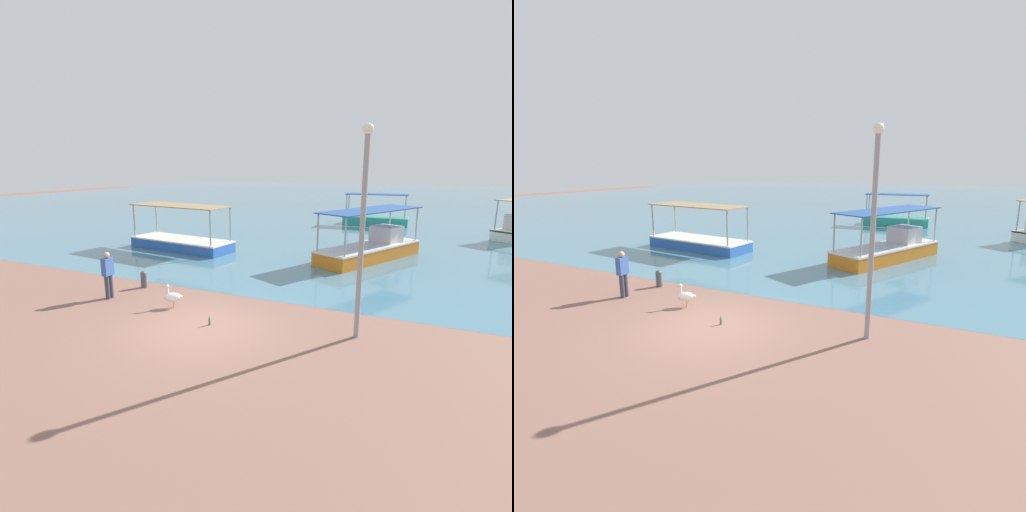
# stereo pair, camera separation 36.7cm
# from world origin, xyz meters

# --- Properties ---
(ground) EXTENTS (120.00, 120.00, 0.00)m
(ground) POSITION_xyz_m (0.00, 0.00, 0.00)
(ground) COLOR #855D4E
(harbor_water) EXTENTS (110.00, 90.00, 0.00)m
(harbor_water) POSITION_xyz_m (0.00, 48.00, 0.00)
(harbor_water) COLOR teal
(harbor_water) RESTS_ON ground
(fishing_boat_far_right) EXTENTS (6.25, 2.73, 2.48)m
(fishing_boat_far_right) POSITION_xyz_m (-7.07, 9.01, 0.49)
(fishing_boat_far_right) COLOR #2B5DB4
(fishing_boat_far_right) RESTS_ON harbor_water
(fishing_boat_center) EXTENTS (5.05, 1.96, 2.44)m
(fishing_boat_center) POSITION_xyz_m (1.33, 23.45, 0.52)
(fishing_boat_center) COLOR teal
(fishing_boat_center) RESTS_ON harbor_water
(fishing_boat_near_left) EXTENTS (4.46, 6.75, 2.52)m
(fishing_boat_near_left) POSITION_xyz_m (3.04, 11.08, 0.60)
(fishing_boat_near_left) COLOR orange
(fishing_boat_near_left) RESTS_ON harbor_water
(pelican) EXTENTS (0.75, 0.51, 0.80)m
(pelican) POSITION_xyz_m (-1.74, 0.99, 0.38)
(pelican) COLOR #E0997A
(pelican) RESTS_ON ground
(lamp_post) EXTENTS (0.28, 0.28, 5.66)m
(lamp_post) POSITION_xyz_m (4.27, 1.22, 3.19)
(lamp_post) COLOR gray
(lamp_post) RESTS_ON ground
(mooring_bollard) EXTENTS (0.25, 0.25, 0.67)m
(mooring_bollard) POSITION_xyz_m (-4.12, 2.36, 0.36)
(mooring_bollard) COLOR #47474C
(mooring_bollard) RESTS_ON ground
(fisherman_standing) EXTENTS (0.24, 0.41, 1.69)m
(fisherman_standing) POSITION_xyz_m (-4.37, 0.82, 0.91)
(fisherman_standing) COLOR #373948
(fisherman_standing) RESTS_ON ground
(glass_bottle) EXTENTS (0.07, 0.07, 0.27)m
(glass_bottle) POSITION_xyz_m (0.15, 0.22, 0.11)
(glass_bottle) COLOR #3F7F4C
(glass_bottle) RESTS_ON ground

